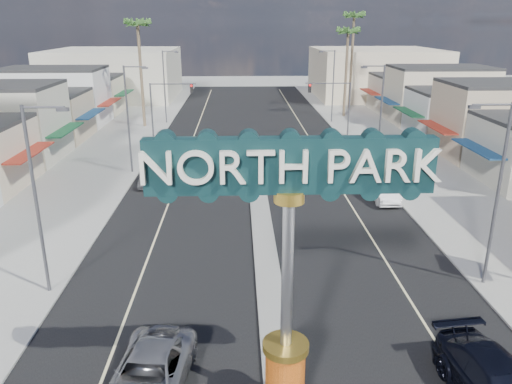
{
  "coord_description": "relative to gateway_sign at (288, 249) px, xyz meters",
  "views": [
    {
      "loc": [
        -1.44,
        -11.47,
        12.34
      ],
      "look_at": [
        -0.62,
        11.25,
        4.55
      ],
      "focal_mm": 35.0,
      "sensor_mm": 36.0,
      "label": 1
    }
  ],
  "objects": [
    {
      "name": "ground",
      "position": [
        0.0,
        28.02,
        -5.93
      ],
      "size": [
        160.0,
        160.0,
        0.0
      ],
      "primitive_type": "plane",
      "color": "gray",
      "rests_on": "ground"
    },
    {
      "name": "road",
      "position": [
        0.0,
        28.02,
        -5.92
      ],
      "size": [
        20.0,
        120.0,
        0.01
      ],
      "primitive_type": "cube",
      "color": "black",
      "rests_on": "ground"
    },
    {
      "name": "median_island",
      "position": [
        0.0,
        12.02,
        -5.85
      ],
      "size": [
        1.3,
        30.0,
        0.16
      ],
      "primitive_type": "cube",
      "color": "gray",
      "rests_on": "ground"
    },
    {
      "name": "sidewalk_left",
      "position": [
        -14.0,
        28.02,
        -5.87
      ],
      "size": [
        8.0,
        120.0,
        0.12
      ],
      "primitive_type": "cube",
      "color": "gray",
      "rests_on": "ground"
    },
    {
      "name": "sidewalk_right",
      "position": [
        14.0,
        28.02,
        -5.87
      ],
      "size": [
        8.0,
        120.0,
        0.12
      ],
      "primitive_type": "cube",
      "color": "gray",
      "rests_on": "ground"
    },
    {
      "name": "storefront_row_left",
      "position": [
        -24.0,
        41.02,
        -2.93
      ],
      "size": [
        12.0,
        42.0,
        6.0
      ],
      "primitive_type": "cube",
      "color": "beige",
      "rests_on": "ground"
    },
    {
      "name": "storefront_row_right",
      "position": [
        24.0,
        41.02,
        -2.93
      ],
      "size": [
        12.0,
        42.0,
        6.0
      ],
      "primitive_type": "cube",
      "color": "#B7B29E",
      "rests_on": "ground"
    },
    {
      "name": "backdrop_far_left",
      "position": [
        -22.0,
        73.02,
        -1.93
      ],
      "size": [
        20.0,
        20.0,
        8.0
      ],
      "primitive_type": "cube",
      "color": "#B7B29E",
      "rests_on": "ground"
    },
    {
      "name": "backdrop_far_right",
      "position": [
        22.0,
        73.02,
        -1.93
      ],
      "size": [
        20.0,
        20.0,
        8.0
      ],
      "primitive_type": "cube",
      "color": "beige",
      "rests_on": "ground"
    },
    {
      "name": "gateway_sign",
      "position": [
        0.0,
        0.0,
        0.0
      ],
      "size": [
        8.2,
        1.5,
        9.15
      ],
      "color": "#C8500F",
      "rests_on": "median_island"
    },
    {
      "name": "traffic_signal_left",
      "position": [
        -9.18,
        42.02,
        -1.65
      ],
      "size": [
        5.09,
        0.45,
        6.0
      ],
      "color": "#47474C",
      "rests_on": "ground"
    },
    {
      "name": "traffic_signal_right",
      "position": [
        9.18,
        42.02,
        -1.65
      ],
      "size": [
        5.09,
        0.45,
        6.0
      ],
      "color": "#47474C",
      "rests_on": "ground"
    },
    {
      "name": "streetlight_l_near",
      "position": [
        -10.43,
        8.02,
        -0.86
      ],
      "size": [
        2.03,
        0.22,
        9.0
      ],
      "color": "#47474C",
      "rests_on": "ground"
    },
    {
      "name": "streetlight_l_mid",
      "position": [
        -10.43,
        28.02,
        -0.86
      ],
      "size": [
        2.03,
        0.22,
        9.0
      ],
      "color": "#47474C",
      "rests_on": "ground"
    },
    {
      "name": "streetlight_l_far",
      "position": [
        -10.43,
        50.02,
        -0.86
      ],
      "size": [
        2.03,
        0.22,
        9.0
      ],
      "color": "#47474C",
      "rests_on": "ground"
    },
    {
      "name": "streetlight_r_near",
      "position": [
        10.43,
        8.02,
        -0.86
      ],
      "size": [
        2.03,
        0.22,
        9.0
      ],
      "color": "#47474C",
      "rests_on": "ground"
    },
    {
      "name": "streetlight_r_mid",
      "position": [
        10.43,
        28.02,
        -0.86
      ],
      "size": [
        2.03,
        0.22,
        9.0
      ],
      "color": "#47474C",
      "rests_on": "ground"
    },
    {
      "name": "streetlight_r_far",
      "position": [
        10.43,
        50.02,
        -0.86
      ],
      "size": [
        2.03,
        0.22,
        9.0
      ],
      "color": "#47474C",
      "rests_on": "ground"
    },
    {
      "name": "palm_left_far",
      "position": [
        -13.0,
        48.02,
        5.57
      ],
      "size": [
        2.6,
        2.6,
        13.1
      ],
      "color": "brown",
      "rests_on": "ground"
    },
    {
      "name": "palm_right_mid",
      "position": [
        13.0,
        54.02,
        4.67
      ],
      "size": [
        2.6,
        2.6,
        12.1
      ],
      "color": "brown",
      "rests_on": "ground"
    },
    {
      "name": "palm_right_far",
      "position": [
        15.0,
        60.02,
        6.46
      ],
      "size": [
        2.6,
        2.6,
        14.1
      ],
      "color": "brown",
      "rests_on": "ground"
    },
    {
      "name": "suv_left",
      "position": [
        -4.63,
        0.88,
        -5.17
      ],
      "size": [
        3.14,
        5.73,
        1.52
      ],
      "primitive_type": "imported",
      "rotation": [
        0.0,
        0.0,
        -0.11
      ],
      "color": "#9F9FA3",
      "rests_on": "ground"
    },
    {
      "name": "car_parked_left",
      "position": [
        -8.38,
        24.92,
        -5.17
      ],
      "size": [
        1.82,
        4.47,
        1.52
      ],
      "primitive_type": "imported",
      "rotation": [
        0.0,
        0.0,
        -0.0
      ],
      "color": "slate",
      "rests_on": "ground"
    },
    {
      "name": "car_parked_right",
      "position": [
        9.0,
        20.46,
        -5.19
      ],
      "size": [
        1.6,
        4.48,
        1.47
      ],
      "primitive_type": "imported",
      "rotation": [
        0.0,
        0.0,
        0.01
      ],
      "color": "white",
      "rests_on": "ground"
    }
  ]
}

